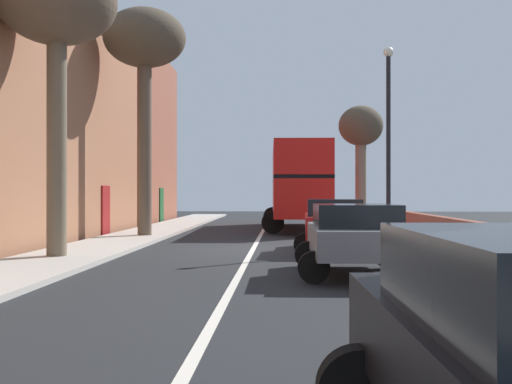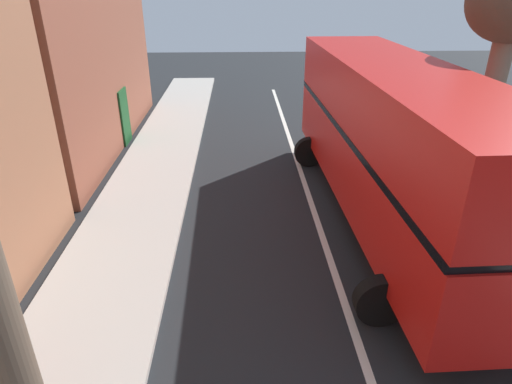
# 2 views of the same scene
# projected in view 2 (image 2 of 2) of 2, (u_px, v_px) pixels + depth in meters

# --- Properties ---
(double_decker_bus) EXTENTS (3.73, 11.42, 4.06)m
(double_decker_bus) POSITION_uv_depth(u_px,v_px,m) (391.00, 136.00, 10.73)
(double_decker_bus) COLOR red
(double_decker_bus) RESTS_ON ground
(street_tree_right_1) EXTENTS (2.33, 2.33, 6.27)m
(street_tree_right_1) POSITION_uv_depth(u_px,v_px,m) (511.00, 15.00, 11.24)
(street_tree_right_1) COLOR #7A6B56
(street_tree_right_1) RESTS_ON sidewalk_right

